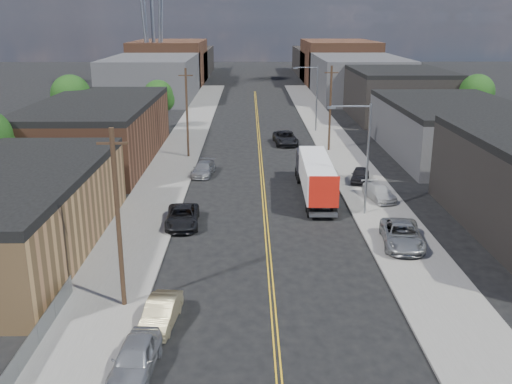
{
  "coord_description": "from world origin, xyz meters",
  "views": [
    {
      "loc": [
        -1.29,
        -18.29,
        15.3
      ],
      "look_at": [
        -0.77,
        23.32,
        2.5
      ],
      "focal_mm": 40.0,
      "sensor_mm": 36.0,
      "label": 1
    }
  ],
  "objects_px": {
    "car_left_a": "(135,358)",
    "car_left_d": "(204,169)",
    "car_ahead_truck": "(285,138)",
    "car_right_lot_a": "(402,235)",
    "car_right_lot_b": "(379,192)",
    "car_right_lot_c": "(360,175)",
    "semi_truck": "(314,173)",
    "car_left_b": "(161,313)",
    "car_left_c": "(182,217)"
  },
  "relations": [
    {
      "from": "car_left_b",
      "to": "car_right_lot_c",
      "type": "xyz_separation_m",
      "value": [
        15.23,
        26.26,
        0.13
      ]
    },
    {
      "from": "car_ahead_truck",
      "to": "car_left_c",
      "type": "bearing_deg",
      "value": -112.75
    },
    {
      "from": "car_left_a",
      "to": "car_left_b",
      "type": "relative_size",
      "value": 1.07
    },
    {
      "from": "semi_truck",
      "to": "car_ahead_truck",
      "type": "relative_size",
      "value": 2.39
    },
    {
      "from": "car_right_lot_a",
      "to": "car_left_a",
      "type": "bearing_deg",
      "value": -130.49
    },
    {
      "from": "car_left_c",
      "to": "car_right_lot_c",
      "type": "bearing_deg",
      "value": 33.07
    },
    {
      "from": "car_left_a",
      "to": "car_left_d",
      "type": "bearing_deg",
      "value": 92.71
    },
    {
      "from": "car_right_lot_b",
      "to": "car_right_lot_c",
      "type": "bearing_deg",
      "value": 83.85
    },
    {
      "from": "car_left_c",
      "to": "car_ahead_truck",
      "type": "bearing_deg",
      "value": 68.59
    },
    {
      "from": "car_left_c",
      "to": "car_right_lot_c",
      "type": "distance_m",
      "value": 19.51
    },
    {
      "from": "car_right_lot_c",
      "to": "semi_truck",
      "type": "bearing_deg",
      "value": -127.54
    },
    {
      "from": "car_right_lot_c",
      "to": "car_left_b",
      "type": "bearing_deg",
      "value": -105.23
    },
    {
      "from": "car_right_lot_b",
      "to": "car_ahead_truck",
      "type": "relative_size",
      "value": 0.76
    },
    {
      "from": "car_right_lot_b",
      "to": "car_ahead_truck",
      "type": "height_order",
      "value": "car_ahead_truck"
    },
    {
      "from": "car_ahead_truck",
      "to": "car_left_a",
      "type": "bearing_deg",
      "value": -105.76
    },
    {
      "from": "car_left_b",
      "to": "car_ahead_truck",
      "type": "bearing_deg",
      "value": 84.04
    },
    {
      "from": "car_left_b",
      "to": "car_right_lot_b",
      "type": "relative_size",
      "value": 0.96
    },
    {
      "from": "car_left_a",
      "to": "car_right_lot_a",
      "type": "distance_m",
      "value": 21.27
    },
    {
      "from": "car_left_d",
      "to": "car_right_lot_a",
      "type": "distance_m",
      "value": 24.34
    },
    {
      "from": "car_right_lot_b",
      "to": "car_right_lot_c",
      "type": "xyz_separation_m",
      "value": [
        -0.6,
        5.57,
        0.03
      ]
    },
    {
      "from": "car_right_lot_c",
      "to": "car_ahead_truck",
      "type": "bearing_deg",
      "value": 124.05
    },
    {
      "from": "car_left_a",
      "to": "car_right_lot_c",
      "type": "relative_size",
      "value": 1.14
    },
    {
      "from": "car_left_d",
      "to": "car_left_a",
      "type": "bearing_deg",
      "value": -83.47
    },
    {
      "from": "car_right_lot_a",
      "to": "car_left_b",
      "type": "bearing_deg",
      "value": -139.0
    },
    {
      "from": "car_left_a",
      "to": "car_left_b",
      "type": "bearing_deg",
      "value": 86.39
    },
    {
      "from": "car_left_c",
      "to": "semi_truck",
      "type": "bearing_deg",
      "value": 32.41
    },
    {
      "from": "semi_truck",
      "to": "car_left_c",
      "type": "height_order",
      "value": "semi_truck"
    },
    {
      "from": "car_ahead_truck",
      "to": "car_right_lot_a",
      "type": "bearing_deg",
      "value": -84.27
    },
    {
      "from": "semi_truck",
      "to": "car_right_lot_c",
      "type": "height_order",
      "value": "semi_truck"
    },
    {
      "from": "car_left_a",
      "to": "car_left_c",
      "type": "height_order",
      "value": "car_left_a"
    },
    {
      "from": "car_left_a",
      "to": "car_ahead_truck",
      "type": "distance_m",
      "value": 48.96
    },
    {
      "from": "car_left_c",
      "to": "car_right_lot_b",
      "type": "xyz_separation_m",
      "value": [
        16.36,
        5.94,
        0.06
      ]
    },
    {
      "from": "car_ahead_truck",
      "to": "car_left_d",
      "type": "bearing_deg",
      "value": -126.53
    },
    {
      "from": "car_left_a",
      "to": "car_right_lot_c",
      "type": "distance_m",
      "value": 34.26
    },
    {
      "from": "car_right_lot_c",
      "to": "car_ahead_truck",
      "type": "distance_m",
      "value": 18.61
    },
    {
      "from": "car_left_b",
      "to": "car_right_lot_a",
      "type": "xyz_separation_m",
      "value": [
        15.12,
        10.25,
        0.25
      ]
    },
    {
      "from": "car_left_d",
      "to": "car_right_lot_b",
      "type": "bearing_deg",
      "value": -21.1
    },
    {
      "from": "car_right_lot_a",
      "to": "car_right_lot_b",
      "type": "xyz_separation_m",
      "value": [
        0.71,
        10.45,
        -0.15
      ]
    },
    {
      "from": "car_left_b",
      "to": "car_right_lot_a",
      "type": "relative_size",
      "value": 0.74
    },
    {
      "from": "car_left_d",
      "to": "car_right_lot_a",
      "type": "bearing_deg",
      "value": -44.14
    },
    {
      "from": "semi_truck",
      "to": "car_left_d",
      "type": "distance_m",
      "value": 12.48
    },
    {
      "from": "car_left_c",
      "to": "car_right_lot_b",
      "type": "distance_m",
      "value": 17.4
    },
    {
      "from": "car_left_b",
      "to": "car_ahead_truck",
      "type": "distance_m",
      "value": 44.78
    },
    {
      "from": "car_left_c",
      "to": "car_ahead_truck",
      "type": "relative_size",
      "value": 0.91
    },
    {
      "from": "car_left_b",
      "to": "car_left_c",
      "type": "xyz_separation_m",
      "value": [
        -0.53,
        14.76,
        0.04
      ]
    },
    {
      "from": "car_left_a",
      "to": "semi_truck",
      "type": "bearing_deg",
      "value": 71.38
    },
    {
      "from": "car_left_b",
      "to": "car_right_lot_c",
      "type": "distance_m",
      "value": 30.36
    },
    {
      "from": "car_right_lot_b",
      "to": "car_right_lot_c",
      "type": "distance_m",
      "value": 5.6
    },
    {
      "from": "car_right_lot_a",
      "to": "car_ahead_truck",
      "type": "distance_m",
      "value": 34.13
    },
    {
      "from": "car_left_d",
      "to": "car_right_lot_c",
      "type": "relative_size",
      "value": 1.17
    }
  ]
}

